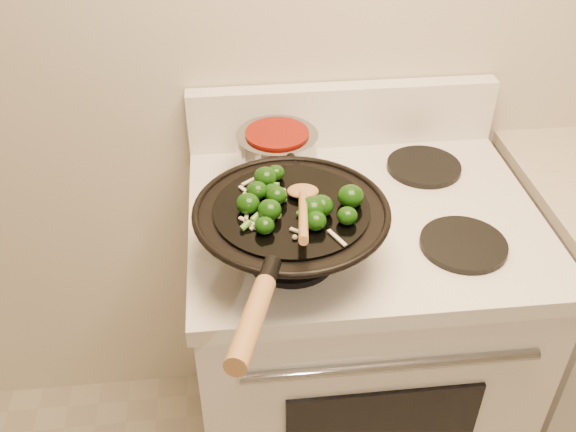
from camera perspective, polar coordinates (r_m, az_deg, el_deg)
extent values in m
cube|color=white|center=(1.77, 5.61, -12.00)|extent=(0.76, 0.64, 0.88)
cube|color=white|center=(1.46, 6.67, -0.07)|extent=(0.78, 0.66, 0.04)
cube|color=white|center=(1.65, 4.84, 8.97)|extent=(0.78, 0.05, 0.16)
cylinder|color=gray|center=(1.31, 9.22, -13.02)|extent=(0.60, 0.02, 0.02)
cylinder|color=black|center=(1.30, 0.29, -3.60)|extent=(0.18, 0.18, 0.01)
cylinder|color=black|center=(1.38, 15.33, -2.44)|extent=(0.18, 0.18, 0.01)
cylinder|color=black|center=(1.54, -0.94, 3.65)|extent=(0.18, 0.18, 0.01)
cylinder|color=black|center=(1.61, 11.98, 4.32)|extent=(0.18, 0.18, 0.01)
torus|color=black|center=(1.23, 0.30, 0.51)|extent=(0.38, 0.38, 0.01)
cylinder|color=black|center=(1.23, 0.30, 0.62)|extent=(0.30, 0.30, 0.01)
cylinder|color=black|center=(1.05, -1.68, -5.02)|extent=(0.05, 0.07, 0.04)
cylinder|color=#AC7943|center=(0.94, -3.25, -9.35)|extent=(0.09, 0.20, 0.06)
ellipsoid|color=#103809|center=(1.19, 2.23, 0.69)|extent=(0.05, 0.05, 0.04)
cylinder|color=#50822E|center=(1.20, 2.93, 0.19)|extent=(0.02, 0.01, 0.02)
ellipsoid|color=#103809|center=(1.30, -1.09, 3.87)|extent=(0.04, 0.04, 0.03)
ellipsoid|color=#103809|center=(1.21, -3.59, 1.12)|extent=(0.05, 0.05, 0.04)
ellipsoid|color=#103809|center=(1.23, -1.04, 1.85)|extent=(0.04, 0.04, 0.04)
cylinder|color=#50822E|center=(1.24, -0.47, 1.48)|extent=(0.02, 0.01, 0.01)
ellipsoid|color=#103809|center=(1.17, 2.46, -0.42)|extent=(0.04, 0.04, 0.04)
ellipsoid|color=#103809|center=(1.20, 2.96, 0.90)|extent=(0.05, 0.05, 0.04)
ellipsoid|color=#103809|center=(1.24, -1.41, 2.16)|extent=(0.04, 0.04, 0.03)
cylinder|color=#50822E|center=(1.25, -0.89, 1.86)|extent=(0.02, 0.02, 0.01)
ellipsoid|color=#103809|center=(1.19, 5.29, 0.02)|extent=(0.04, 0.04, 0.03)
ellipsoid|color=#103809|center=(1.16, -2.11, -0.85)|extent=(0.04, 0.04, 0.03)
ellipsoid|color=#103809|center=(1.19, -1.66, 0.56)|extent=(0.05, 0.05, 0.04)
cylinder|color=#50822E|center=(1.20, -1.00, 0.14)|extent=(0.02, 0.02, 0.01)
ellipsoid|color=#103809|center=(1.25, -2.77, 2.28)|extent=(0.04, 0.04, 0.04)
ellipsoid|color=#103809|center=(1.28, -2.02, 3.49)|extent=(0.05, 0.05, 0.04)
ellipsoid|color=#103809|center=(1.23, 5.59, 1.77)|extent=(0.05, 0.05, 0.04)
cylinder|color=#50822E|center=(1.24, 6.24, 1.27)|extent=(0.02, 0.02, 0.02)
cube|color=white|center=(1.21, -3.67, 0.21)|extent=(0.02, 0.05, 0.00)
cube|color=white|center=(1.15, 4.37, -1.95)|extent=(0.03, 0.05, 0.00)
cube|color=white|center=(1.19, -3.62, -0.49)|extent=(0.03, 0.03, 0.00)
cube|color=white|center=(1.25, 5.79, 1.55)|extent=(0.04, 0.02, 0.00)
cube|color=white|center=(1.18, -3.28, -0.81)|extent=(0.03, 0.03, 0.00)
cube|color=white|center=(1.19, -2.49, -0.42)|extent=(0.04, 0.01, 0.00)
cube|color=white|center=(1.27, -3.24, 2.43)|extent=(0.04, 0.04, 0.00)
cube|color=white|center=(1.18, -2.33, -0.69)|extent=(0.05, 0.03, 0.00)
cube|color=white|center=(1.16, 0.95, -1.40)|extent=(0.03, 0.03, 0.00)
cube|color=white|center=(1.22, 2.65, 0.66)|extent=(0.04, 0.03, 0.00)
cube|color=white|center=(1.30, -3.31, 3.17)|extent=(0.04, 0.03, 0.00)
cube|color=white|center=(1.20, -1.97, -0.18)|extent=(0.01, 0.05, 0.00)
cube|color=white|center=(1.27, -3.72, 2.18)|extent=(0.03, 0.04, 0.00)
cylinder|color=#57A234|center=(1.17, -3.79, -0.83)|extent=(0.02, 0.03, 0.02)
cylinder|color=#57A234|center=(1.20, 1.34, 0.13)|extent=(0.02, 0.02, 0.01)
cylinder|color=#57A234|center=(1.27, -1.34, 2.75)|extent=(0.02, 0.02, 0.01)
cylinder|color=#57A234|center=(1.19, -2.83, -0.04)|extent=(0.02, 0.01, 0.02)
cylinder|color=#57A234|center=(1.19, 2.62, -0.13)|extent=(0.02, 0.03, 0.02)
sphere|color=beige|center=(1.15, 0.61, -1.89)|extent=(0.01, 0.01, 0.01)
sphere|color=beige|center=(1.27, -0.39, 2.28)|extent=(0.01, 0.01, 0.01)
sphere|color=beige|center=(1.22, 3.51, 0.66)|extent=(0.01, 0.01, 0.01)
ellipsoid|color=#AC7943|center=(1.25, 1.32, 2.22)|extent=(0.07, 0.06, 0.02)
cylinder|color=#AC7943|center=(1.12, 1.35, 0.14)|extent=(0.05, 0.25, 0.10)
cylinder|color=gray|center=(1.51, -0.97, 5.54)|extent=(0.19, 0.19, 0.11)
cylinder|color=#720E05|center=(1.48, -0.99, 7.38)|extent=(0.15, 0.15, 0.01)
cylinder|color=black|center=(1.36, 0.98, 4.05)|extent=(0.05, 0.12, 0.02)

